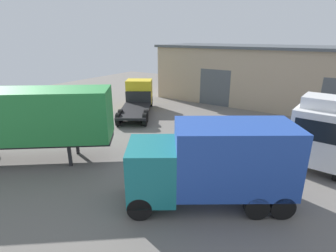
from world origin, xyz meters
name	(u,v)px	position (x,y,z in m)	size (l,w,h in m)	color
ground_plane	(202,180)	(0.00, 0.00, 0.00)	(60.00, 60.00, 0.00)	slate
warehouse_building	(281,76)	(0.00, 17.85, 2.92)	(25.27, 8.22, 5.82)	tan
tractor_unit_white	(321,134)	(4.59, 4.80, 1.84)	(2.99, 6.46, 3.90)	silver
container_trailer_green	(21,117)	(-9.17, -3.47, 2.60)	(8.97, 7.68, 4.10)	#28843D
flatbed_truck_yellow	(138,97)	(-10.68, 8.28, 1.32)	(5.86, 7.40, 2.73)	yellow
box_truck_teal	(214,161)	(1.16, -1.45, 1.94)	(6.84, 5.65, 3.51)	#197075
traffic_cone	(136,139)	(-5.72, 1.86, 0.25)	(0.40, 0.40, 0.55)	black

